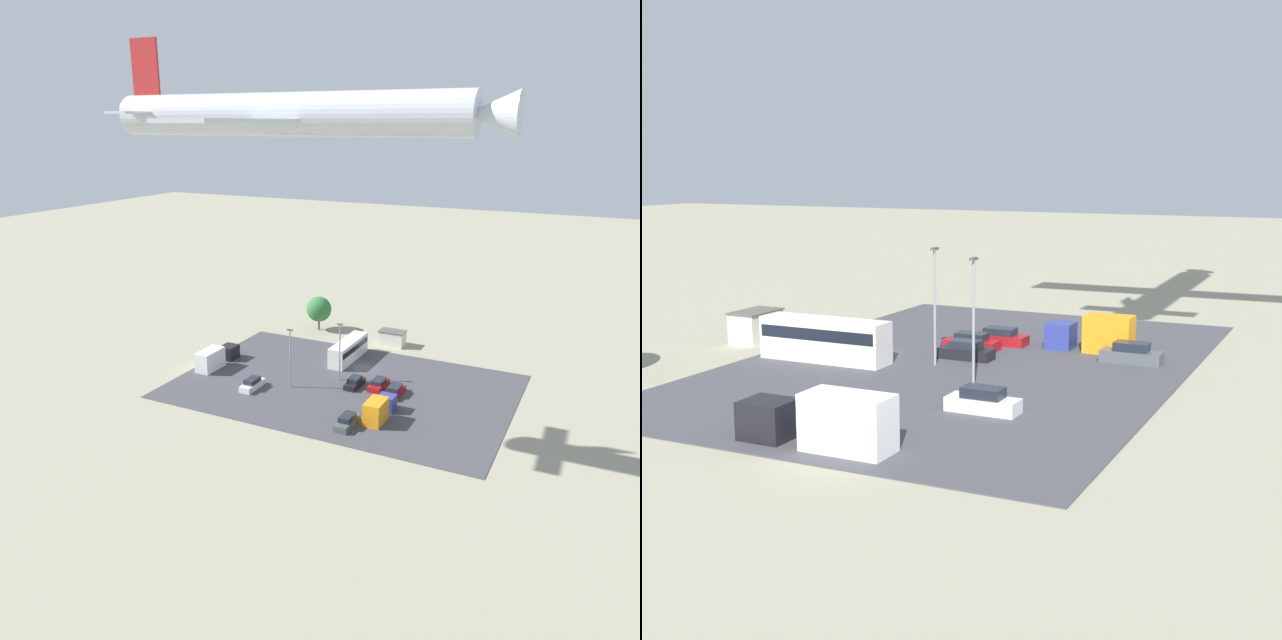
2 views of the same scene
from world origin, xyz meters
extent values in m
plane|color=gray|center=(0.00, 0.00, 0.00)|extent=(400.00, 400.00, 0.00)
cube|color=#424247|center=(0.00, 8.14, 0.04)|extent=(49.28, 33.12, 0.08)
cube|color=silver|center=(-0.30, -12.21, 1.32)|extent=(4.38, 2.63, 2.64)
cube|color=#59514C|center=(-0.30, -12.21, 2.70)|extent=(4.62, 2.87, 0.12)
cube|color=silver|center=(3.80, -2.23, 1.77)|extent=(2.59, 10.71, 3.37)
cube|color=black|center=(3.80, -2.23, 2.37)|extent=(2.63, 10.28, 0.94)
cube|color=maroon|center=(-4.99, 6.42, 0.49)|extent=(1.89, 4.61, 0.82)
cube|color=#1E232D|center=(-4.99, 6.42, 1.21)|extent=(1.59, 2.58, 0.60)
cube|color=maroon|center=(-7.99, 7.75, 0.50)|extent=(1.92, 4.69, 0.84)
cube|color=#1E232D|center=(-7.99, 7.75, 1.23)|extent=(1.61, 2.63, 0.62)
cube|color=silver|center=(11.82, 14.89, 0.54)|extent=(1.79, 4.67, 0.92)
cube|color=#1E232D|center=(11.82, 14.89, 1.34)|extent=(1.50, 2.61, 0.68)
cube|color=#4C5156|center=(-5.77, 19.77, 0.55)|extent=(1.83, 4.78, 0.94)
cube|color=#1E232D|center=(-5.77, 19.77, 1.37)|extent=(1.53, 2.68, 0.69)
cube|color=black|center=(-1.54, 7.51, 0.51)|extent=(1.79, 4.35, 0.86)
cube|color=#1E232D|center=(-1.54, 7.51, 1.26)|extent=(1.50, 2.43, 0.63)
cube|color=navy|center=(-8.66, 12.97, 1.16)|extent=(2.31, 2.19, 2.17)
cube|color=orange|center=(-8.66, 17.11, 1.63)|extent=(2.31, 3.90, 3.10)
cube|color=black|center=(21.94, 6.05, 1.20)|extent=(2.45, 2.82, 2.23)
cube|color=white|center=(21.94, 11.38, 1.68)|extent=(2.45, 5.01, 3.19)
cylinder|color=brown|center=(15.29, -14.37, 1.16)|extent=(0.36, 0.36, 2.33)
sphere|color=#337038|center=(15.29, -14.37, 4.12)|extent=(4.77, 4.77, 4.77)
cylinder|color=gray|center=(1.51, 6.28, 4.49)|extent=(0.20, 0.20, 8.83)
cube|color=#4C4C51|center=(1.51, 6.28, 9.09)|extent=(0.90, 0.28, 0.20)
cylinder|color=gray|center=(6.93, 12.00, 4.51)|extent=(0.20, 0.20, 8.86)
cube|color=#4C4C51|center=(6.93, 12.00, 9.12)|extent=(0.90, 0.28, 0.20)
cylinder|color=silver|center=(-3.73, 31.59, 38.61)|extent=(37.54, 4.77, 4.10)
cone|color=silver|center=(-23.70, 31.24, 38.61)|extent=(4.58, 3.98, 3.90)
cube|color=silver|center=(-3.73, 31.59, 37.99)|extent=(5.85, 33.81, 0.36)
cube|color=silver|center=(12.01, 31.88, 38.81)|extent=(2.84, 12.04, 0.24)
cube|color=#B22323|center=(12.75, 31.89, 43.28)|extent=(3.38, 0.34, 6.00)
camera|label=1|loc=(-35.05, 86.98, 37.85)|focal=35.00mm
camera|label=2|loc=(61.26, 36.70, 15.60)|focal=50.00mm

